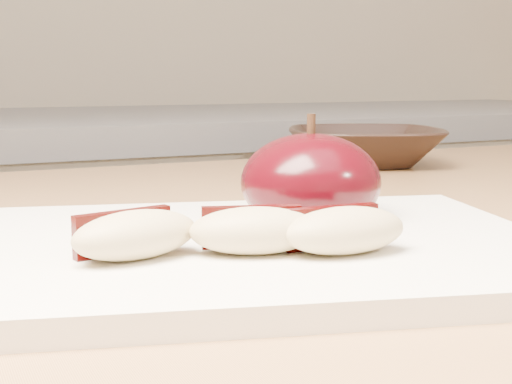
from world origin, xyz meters
name	(u,v)px	position (x,y,z in m)	size (l,w,h in m)	color
cutting_board	(256,249)	(-0.03, 0.38, 0.91)	(0.32, 0.23, 0.01)	white
apple_half	(311,182)	(0.02, 0.41, 0.93)	(0.11, 0.11, 0.07)	black
apple_wedge_a	(134,234)	(-0.11, 0.36, 0.92)	(0.07, 0.04, 0.02)	tan
apple_wedge_b	(254,230)	(-0.05, 0.34, 0.92)	(0.07, 0.05, 0.02)	tan
apple_wedge_c	(343,230)	(-0.01, 0.33, 0.92)	(0.07, 0.04, 0.02)	tan
bowl	(365,147)	(0.26, 0.71, 0.92)	(0.17, 0.17, 0.04)	black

